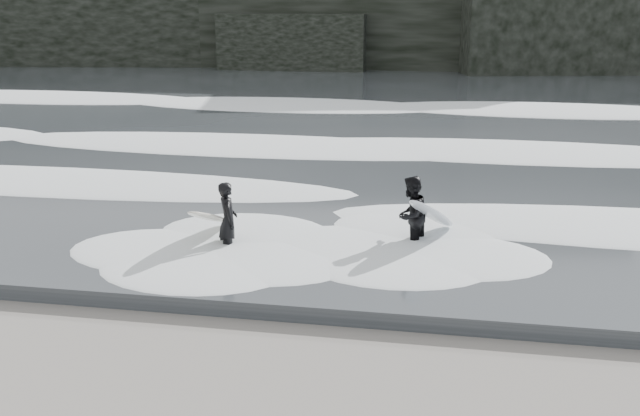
{
  "coord_description": "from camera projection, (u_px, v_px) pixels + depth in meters",
  "views": [
    {
      "loc": [
        2.49,
        -7.14,
        4.98
      ],
      "look_at": [
        0.13,
        6.16,
        1.0
      ],
      "focal_mm": 40.0,
      "sensor_mm": 36.0,
      "label": 1
    }
  ],
  "objects": [
    {
      "name": "sea",
      "position": [
        396.0,
        98.0,
        35.92
      ],
      "size": [
        90.0,
        52.0,
        0.3
      ],
      "primitive_type": "cube",
      "color": "#353A3E",
      "rests_on": "ground"
    },
    {
      "name": "foam_near",
      "position": [
        335.0,
        199.0,
        16.96
      ],
      "size": [
        60.0,
        3.2,
        0.2
      ],
      "primitive_type": "ellipsoid",
      "color": "white",
      "rests_on": "sea"
    },
    {
      "name": "foam_mid",
      "position": [
        368.0,
        142.0,
        23.57
      ],
      "size": [
        60.0,
        4.0,
        0.24
      ],
      "primitive_type": "ellipsoid",
      "color": "white",
      "rests_on": "sea"
    },
    {
      "name": "foam_far",
      "position": [
        390.0,
        103.0,
        32.06
      ],
      "size": [
        60.0,
        4.8,
        0.3
      ],
      "primitive_type": "ellipsoid",
      "color": "white",
      "rests_on": "sea"
    },
    {
      "name": "surfer_left",
      "position": [
        223.0,
        220.0,
        14.07
      ],
      "size": [
        0.97,
        1.95,
        1.56
      ],
      "color": "black",
      "rests_on": "ground"
    },
    {
      "name": "surfer_right",
      "position": [
        413.0,
        215.0,
        14.24
      ],
      "size": [
        1.45,
        1.92,
        1.61
      ],
      "color": "black",
      "rests_on": "ground"
    }
  ]
}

